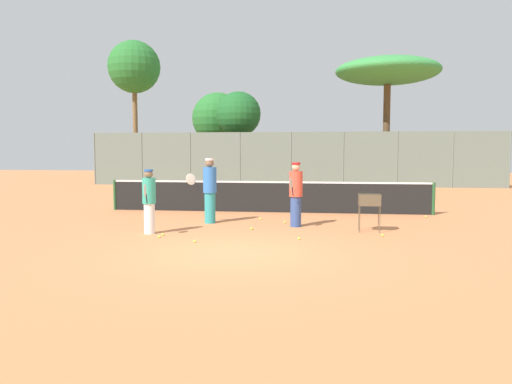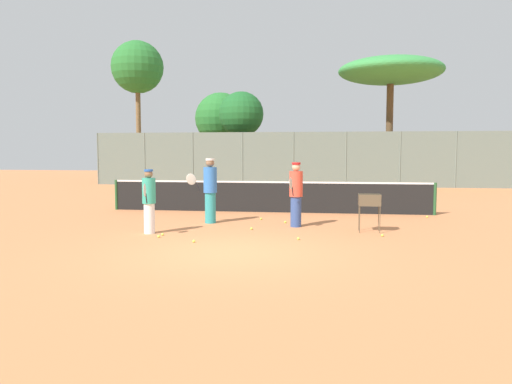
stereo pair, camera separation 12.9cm
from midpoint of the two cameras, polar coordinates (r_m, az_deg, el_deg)
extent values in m
plane|color=#D37F4C|center=(10.45, -2.71, -6.97)|extent=(80.00, 80.00, 0.00)
cylinder|color=#26592D|center=(18.59, -15.48, -0.30)|extent=(0.10, 0.10, 1.07)
cylinder|color=#26592D|center=(17.40, 19.98, -0.75)|extent=(0.10, 0.10, 1.07)
cube|color=black|center=(17.15, 1.64, -0.65)|extent=(11.02, 0.01, 1.01)
cube|color=white|center=(17.10, 1.65, 1.14)|extent=(11.02, 0.02, 0.06)
cylinder|color=slate|center=(32.76, -17.52, 3.65)|extent=(0.08, 0.08, 3.21)
cylinder|color=slate|center=(31.56, -12.49, 3.72)|extent=(0.08, 0.08, 3.21)
cylinder|color=slate|center=(30.61, -7.11, 3.77)|extent=(0.08, 0.08, 3.21)
cylinder|color=slate|center=(29.96, -1.44, 3.78)|extent=(0.08, 0.08, 3.21)
cylinder|color=slate|center=(29.60, 4.42, 3.76)|extent=(0.08, 0.08, 3.21)
cylinder|color=slate|center=(29.56, 10.36, 3.69)|extent=(0.08, 0.08, 3.21)
cylinder|color=slate|center=(29.83, 16.26, 3.59)|extent=(0.08, 0.08, 3.21)
cylinder|color=slate|center=(30.41, 21.99, 3.45)|extent=(0.08, 0.08, 3.21)
cube|color=slate|center=(29.60, 4.42, 3.76)|extent=(24.49, 0.01, 3.21)
cylinder|color=brown|center=(36.33, -13.16, 6.69)|extent=(0.34, 0.34, 6.84)
sphere|color=#28722D|center=(36.77, -13.30, 13.73)|extent=(3.62, 3.62, 3.62)
cylinder|color=brown|center=(31.95, 15.10, 6.33)|extent=(0.42, 0.42, 6.16)
ellipsoid|color=#388E42|center=(32.30, 15.25, 13.21)|extent=(6.33, 6.33, 1.58)
cylinder|color=brown|center=(32.21, -1.56, 4.19)|extent=(0.47, 0.47, 3.59)
sphere|color=#1E6028|center=(32.29, -1.57, 8.90)|extent=(2.86, 2.86, 2.86)
cylinder|color=brown|center=(35.28, -3.92, 3.99)|extent=(0.27, 0.27, 3.29)
sphere|color=#28722D|center=(35.35, -3.95, 8.40)|extent=(3.58, 3.58, 3.58)
cylinder|color=white|center=(13.05, -11.81, -2.97)|extent=(0.28, 0.28, 0.78)
cylinder|color=teal|center=(12.97, -11.87, 0.14)|extent=(0.34, 0.34, 0.65)
sphere|color=#8C6647|center=(12.94, -11.90, 2.04)|extent=(0.21, 0.21, 0.21)
cylinder|color=#2659B2|center=(12.94, -11.91, 2.43)|extent=(0.22, 0.22, 0.05)
cylinder|color=black|center=(12.64, -12.14, -0.72)|extent=(0.05, 0.15, 0.27)
ellipsoid|color=silver|center=(12.45, -12.31, 0.21)|extent=(0.10, 0.40, 0.43)
cylinder|color=#334C8C|center=(13.94, 4.84, -2.25)|extent=(0.30, 0.30, 0.85)
cylinder|color=#E54C38|center=(13.87, 4.87, 0.94)|extent=(0.37, 0.37, 0.71)
sphere|color=#DBB28C|center=(13.84, 4.88, 2.87)|extent=(0.23, 0.23, 0.23)
cylinder|color=red|center=(13.84, 4.88, 3.27)|extent=(0.24, 0.24, 0.06)
cylinder|color=black|center=(13.53, 4.48, 0.09)|extent=(0.06, 0.15, 0.27)
ellipsoid|color=silver|center=(13.33, 4.29, 0.97)|extent=(0.10, 0.40, 0.43)
cylinder|color=teal|center=(14.66, -4.99, -1.81)|extent=(0.32, 0.32, 0.89)
cylinder|color=blue|center=(14.59, -5.01, 1.38)|extent=(0.39, 0.39, 0.74)
sphere|color=#8C6647|center=(14.57, -5.02, 3.32)|extent=(0.24, 0.24, 0.24)
cylinder|color=white|center=(14.57, -5.03, 3.72)|extent=(0.25, 0.25, 0.06)
cylinder|color=black|center=(14.51, -6.44, 0.62)|extent=(0.14, 0.09, 0.27)
ellipsoid|color=silver|center=(14.46, -7.17, 1.47)|extent=(0.36, 0.21, 0.43)
cylinder|color=brown|center=(13.17, 12.04, -3.09)|extent=(0.02, 0.02, 0.69)
cylinder|color=brown|center=(13.22, 14.25, -3.11)|extent=(0.02, 0.02, 0.69)
cylinder|color=brown|center=(13.53, 11.94, -2.89)|extent=(0.02, 0.02, 0.69)
cylinder|color=brown|center=(13.57, 14.09, -2.90)|extent=(0.02, 0.02, 0.69)
cube|color=brown|center=(13.33, 13.11, -1.50)|extent=(0.55, 0.40, 0.01)
cube|color=brown|center=(13.12, 13.20, -0.97)|extent=(0.55, 0.01, 0.30)
cube|color=brown|center=(13.51, 13.05, -0.80)|extent=(0.55, 0.01, 0.30)
cube|color=brown|center=(13.29, 11.94, -0.87)|extent=(0.01, 0.40, 0.30)
cube|color=brown|center=(13.34, 14.30, -0.90)|extent=(0.01, 0.40, 0.30)
sphere|color=#D1E54C|center=(13.25, 13.20, -1.37)|extent=(0.07, 0.07, 0.07)
sphere|color=#D1E54C|center=(13.21, 13.79, -1.17)|extent=(0.07, 0.07, 0.07)
sphere|color=#D1E54C|center=(13.38, 13.66, -1.32)|extent=(0.07, 0.07, 0.07)
sphere|color=#D1E54C|center=(13.45, 13.06, -1.28)|extent=(0.07, 0.07, 0.07)
sphere|color=#D1E54C|center=(13.37, 13.49, -1.32)|extent=(0.07, 0.07, 0.07)
sphere|color=#D1E54C|center=(13.40, 12.93, -1.30)|extent=(0.07, 0.07, 0.07)
sphere|color=#D1E54C|center=(13.40, 12.20, -1.06)|extent=(0.07, 0.07, 0.07)
sphere|color=#D1E54C|center=(13.40, 12.31, -1.06)|extent=(0.07, 0.07, 0.07)
sphere|color=#D1E54C|center=(13.37, 13.75, -1.10)|extent=(0.07, 0.07, 0.07)
sphere|color=#D1E54C|center=(16.68, 19.18, -2.69)|extent=(0.07, 0.07, 0.07)
sphere|color=#D1E54C|center=(12.77, 14.52, -4.81)|extent=(0.07, 0.07, 0.07)
sphere|color=#D1E54C|center=(14.64, 3.62, -3.45)|extent=(0.07, 0.07, 0.07)
sphere|color=#D1E54C|center=(15.32, 0.83, -3.07)|extent=(0.07, 0.07, 0.07)
sphere|color=#D1E54C|center=(11.96, 5.17, -5.32)|extent=(0.07, 0.07, 0.07)
sphere|color=#D1E54C|center=(12.72, -10.35, -4.77)|extent=(0.07, 0.07, 0.07)
sphere|color=#D1E54C|center=(13.41, -0.24, -4.20)|extent=(0.07, 0.07, 0.07)
sphere|color=#D1E54C|center=(11.65, -6.80, -5.60)|extent=(0.07, 0.07, 0.07)
sphere|color=#D1E54C|center=(12.43, -10.77, -5.00)|extent=(0.07, 0.07, 0.07)
cube|color=#232328|center=(32.00, 10.44, 1.70)|extent=(4.20, 1.70, 0.90)
cube|color=#33383D|center=(31.96, 10.11, 3.14)|extent=(2.20, 1.50, 0.70)
camera|label=1|loc=(0.06, -89.73, 0.02)|focal=35.00mm
camera|label=2|loc=(0.06, 90.27, -0.02)|focal=35.00mm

